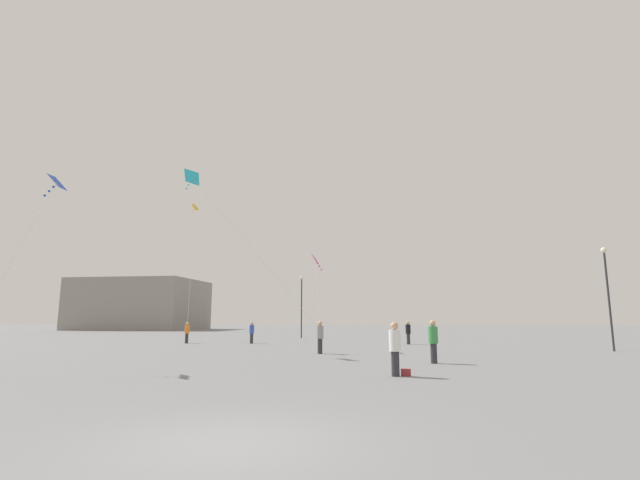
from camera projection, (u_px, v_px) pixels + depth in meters
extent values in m
plane|color=slate|center=(227.00, 445.00, 7.07)|extent=(300.00, 300.00, 0.00)
cylinder|color=#2D2D33|center=(395.00, 364.00, 15.53)|extent=(0.27, 0.27, 0.82)
cylinder|color=white|center=(395.00, 341.00, 15.66)|extent=(0.39, 0.39, 0.71)
sphere|color=tan|center=(394.00, 326.00, 15.74)|extent=(0.27, 0.27, 0.27)
cylinder|color=#2D2D33|center=(252.00, 339.00, 36.14)|extent=(0.25, 0.25, 0.76)
cylinder|color=#3351B7|center=(252.00, 329.00, 36.26)|extent=(0.36, 0.36, 0.66)
sphere|color=tan|center=(252.00, 323.00, 36.34)|extent=(0.25, 0.25, 0.25)
cylinder|color=#2D2D33|center=(408.00, 339.00, 34.93)|extent=(0.26, 0.26, 0.78)
cylinder|color=black|center=(408.00, 329.00, 35.06)|extent=(0.38, 0.38, 0.68)
sphere|color=tan|center=(408.00, 323.00, 35.14)|extent=(0.26, 0.26, 0.26)
cylinder|color=#2D2D33|center=(320.00, 346.00, 25.60)|extent=(0.26, 0.26, 0.81)
cylinder|color=gray|center=(320.00, 332.00, 25.72)|extent=(0.39, 0.39, 0.70)
sphere|color=tan|center=(320.00, 323.00, 25.80)|extent=(0.26, 0.26, 0.26)
cylinder|color=#2D2D33|center=(434.00, 353.00, 20.02)|extent=(0.27, 0.27, 0.84)
cylinder|color=#388C47|center=(433.00, 335.00, 20.15)|extent=(0.40, 0.40, 0.73)
sphere|color=tan|center=(433.00, 323.00, 20.24)|extent=(0.27, 0.27, 0.27)
cylinder|color=#2D2D33|center=(187.00, 338.00, 36.38)|extent=(0.24, 0.24, 0.75)
cylinder|color=orange|center=(187.00, 329.00, 36.49)|extent=(0.36, 0.36, 0.65)
sphere|color=tan|center=(187.00, 324.00, 36.57)|extent=(0.24, 0.24, 0.24)
pyramid|color=yellow|center=(196.00, 207.00, 45.55)|extent=(0.50, 1.05, 0.61)
sphere|color=yellow|center=(194.00, 209.00, 45.39)|extent=(0.10, 0.10, 0.10)
sphere|color=yellow|center=(194.00, 211.00, 45.22)|extent=(0.10, 0.10, 0.10)
sphere|color=yellow|center=(193.00, 213.00, 45.05)|extent=(0.10, 0.10, 0.10)
cylinder|color=silver|center=(192.00, 260.00, 41.04)|extent=(2.40, 7.06, 11.40)
pyramid|color=#D12899|center=(316.00, 260.00, 28.93)|extent=(0.57, 1.22, 0.67)
sphere|color=#D12899|center=(318.00, 263.00, 28.81)|extent=(0.10, 0.10, 0.10)
sphere|color=#D12899|center=(319.00, 266.00, 28.70)|extent=(0.10, 0.10, 0.10)
sphere|color=#D12899|center=(321.00, 270.00, 28.58)|extent=(0.10, 0.10, 0.10)
cylinder|color=silver|center=(318.00, 293.00, 27.34)|extent=(0.49, 2.49, 4.22)
pyramid|color=blue|center=(58.00, 182.00, 19.57)|extent=(1.15, 1.36, 0.53)
sphere|color=blue|center=(53.00, 187.00, 19.45)|extent=(0.10, 0.10, 0.10)
sphere|color=blue|center=(49.00, 191.00, 19.34)|extent=(0.10, 0.10, 0.10)
sphere|color=blue|center=(45.00, 195.00, 19.23)|extent=(0.10, 0.10, 0.10)
cylinder|color=silver|center=(18.00, 250.00, 17.40)|extent=(0.24, 3.35, 6.27)
pyramid|color=#1EB2C6|center=(193.00, 177.00, 27.49)|extent=(1.52, 1.58, 0.69)
sphere|color=#1EB2C6|center=(190.00, 181.00, 27.51)|extent=(0.10, 0.10, 0.10)
sphere|color=#1EB2C6|center=(188.00, 185.00, 27.54)|extent=(0.10, 0.10, 0.10)
sphere|color=#1EB2C6|center=(186.00, 189.00, 27.57)|extent=(0.10, 0.10, 0.10)
cylinder|color=silver|center=(254.00, 251.00, 26.61)|extent=(7.58, 0.41, 8.87)
cube|color=gray|center=(141.00, 305.00, 83.16)|extent=(21.07, 17.28, 8.74)
cylinder|color=#2D2D30|center=(301.00, 308.00, 46.69)|extent=(0.12, 0.12, 5.87)
sphere|color=#EAE5C6|center=(302.00, 278.00, 47.21)|extent=(0.36, 0.36, 0.36)
cylinder|color=#2D2D30|center=(609.00, 301.00, 27.85)|extent=(0.12, 0.12, 5.88)
sphere|color=#EAE5C6|center=(604.00, 250.00, 28.36)|extent=(0.36, 0.36, 0.36)
cube|color=maroon|center=(406.00, 372.00, 15.55)|extent=(0.34, 0.20, 0.24)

